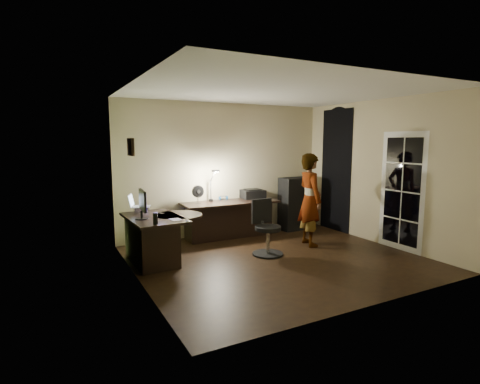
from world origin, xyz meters
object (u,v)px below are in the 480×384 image
desk_left (155,240)px  person (310,200)px  desk_right (230,219)px  cabinet (297,203)px  monitor (142,209)px  office_chair (268,228)px

desk_left → person: size_ratio=0.75×
desk_left → desk_right: size_ratio=0.66×
cabinet → monitor: cabinet is taller
desk_right → monitor: bearing=-153.8°
desk_left → desk_right: (1.77, 0.84, -0.01)m
desk_right → cabinet: cabinet is taller
office_chair → desk_left: bearing=163.0°
monitor → person: (3.03, -0.27, -0.05)m
desk_left → office_chair: 1.88m
monitor → office_chair: bearing=-8.3°
desk_left → office_chair: bearing=-18.5°
desk_right → office_chair: size_ratio=2.07×
desk_left → office_chair: (1.81, -0.52, 0.10)m
cabinet → office_chair: (-1.57, -1.33, -0.10)m
cabinet → monitor: 3.71m
desk_right → office_chair: (0.04, -1.36, 0.11)m
desk_right → office_chair: bearing=-87.0°
cabinet → desk_right: bearing=175.5°
desk_left → person: (2.82, -0.35, 0.49)m
monitor → cabinet: bearing=17.9°
desk_right → person: (1.06, -1.19, 0.49)m
cabinet → office_chair: size_ratio=1.22×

